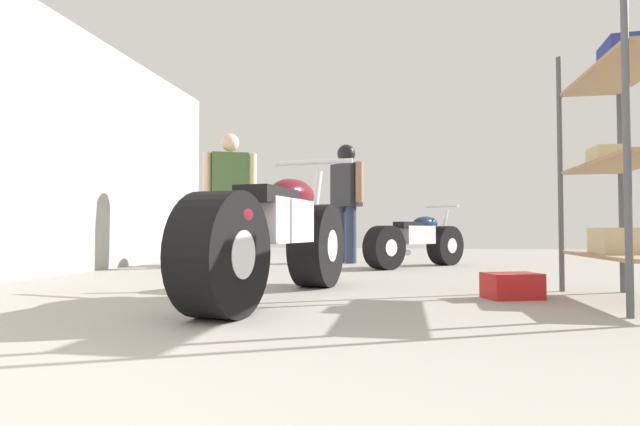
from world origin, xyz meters
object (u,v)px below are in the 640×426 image
mechanic_in_blue (230,191)px  motorcycle_maroon_cruiser (277,237)px  motorcycle_black_naked (415,242)px  red_toolbox (512,286)px  mechanic_with_helmet (346,192)px

mechanic_in_blue → motorcycle_maroon_cruiser: bearing=-64.3°
motorcycle_black_naked → red_toolbox: motorcycle_black_naked is taller
motorcycle_black_naked → mechanic_with_helmet: bearing=143.6°
motorcycle_maroon_cruiser → mechanic_in_blue: mechanic_in_blue is taller
motorcycle_black_naked → mechanic_with_helmet: 1.39m
mechanic_with_helmet → motorcycle_maroon_cruiser: bearing=-90.5°
motorcycle_black_naked → mechanic_with_helmet: mechanic_with_helmet is taller
mechanic_in_blue → motorcycle_black_naked: bearing=9.3°
motorcycle_maroon_cruiser → mechanic_with_helmet: size_ratio=1.32×
mechanic_in_blue → mechanic_with_helmet: size_ratio=1.00×
mechanic_with_helmet → red_toolbox: bearing=-66.1°
motorcycle_black_naked → mechanic_in_blue: 2.47m
motorcycle_maroon_cruiser → motorcycle_black_naked: motorcycle_maroon_cruiser is taller
motorcycle_maroon_cruiser → red_toolbox: bearing=12.0°
motorcycle_maroon_cruiser → mechanic_with_helmet: bearing=89.5°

